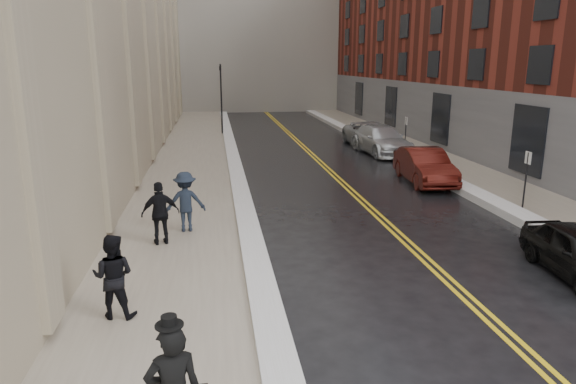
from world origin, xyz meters
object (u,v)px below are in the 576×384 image
object	(u,v)px
car_silver_near	(381,140)
pedestrian_b	(186,202)
car_silver_far	(371,135)
pedestrian_c	(161,213)
pedestrian_a	(113,276)
car_maroon	(425,166)

from	to	relation	value
car_silver_near	pedestrian_b	size ratio (longest dim) A/B	2.98
car_silver_far	pedestrian_c	distance (m)	20.76
pedestrian_a	pedestrian_c	bearing A→B (deg)	-87.30
pedestrian_a	pedestrian_b	distance (m)	5.65
car_silver_far	pedestrian_a	bearing A→B (deg)	-119.65
car_silver_far	pedestrian_c	bearing A→B (deg)	-124.32
car_silver_near	pedestrian_a	size ratio (longest dim) A/B	3.15
car_maroon	car_silver_far	bearing A→B (deg)	90.57
pedestrian_c	car_maroon	bearing A→B (deg)	-159.68
car_silver_far	pedestrian_c	size ratio (longest dim) A/B	3.06
pedestrian_a	pedestrian_b	bearing A→B (deg)	-92.57
pedestrian_b	car_silver_far	bearing A→B (deg)	-128.13
car_silver_far	pedestrian_b	bearing A→B (deg)	-124.54
car_silver_near	pedestrian_c	distance (m)	18.67
car_maroon	car_silver_far	distance (m)	10.26
car_silver_near	car_silver_far	size ratio (longest dim) A/B	0.99
pedestrian_a	pedestrian_b	size ratio (longest dim) A/B	0.95
car_silver_near	pedestrian_b	bearing A→B (deg)	-133.31
car_silver_near	pedestrian_c	world-z (taller)	pedestrian_c
car_maroon	pedestrian_c	distance (m)	12.99
car_maroon	pedestrian_a	world-z (taller)	pedestrian_a
car_silver_far	pedestrian_a	distance (m)	24.79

